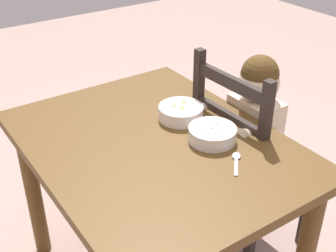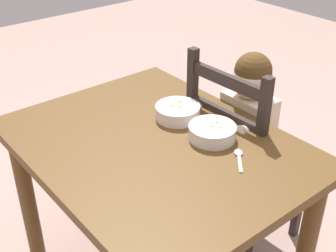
{
  "view_description": "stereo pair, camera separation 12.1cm",
  "coord_description": "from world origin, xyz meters",
  "px_view_note": "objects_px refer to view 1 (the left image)",
  "views": [
    {
      "loc": [
        1.18,
        -0.75,
        1.64
      ],
      "look_at": [
        0.01,
        0.05,
        0.8
      ],
      "focal_mm": 48.04,
      "sensor_mm": 36.0,
      "label": 1
    },
    {
      "loc": [
        1.11,
        -0.85,
        1.64
      ],
      "look_at": [
        0.01,
        0.05,
        0.8
      ],
      "focal_mm": 48.04,
      "sensor_mm": 36.0,
      "label": 2
    }
  ],
  "objects_px": {
    "dining_table": "(155,168)",
    "dining_chair": "(247,163)",
    "child_figure": "(249,130)",
    "bowl_of_peas": "(212,134)",
    "bowl_of_carrots": "(181,112)",
    "spoon": "(236,159)"
  },
  "relations": [
    {
      "from": "dining_chair",
      "to": "spoon",
      "type": "xyz_separation_m",
      "value": [
        0.25,
        -0.31,
        0.28
      ]
    },
    {
      "from": "dining_chair",
      "to": "child_figure",
      "type": "distance_m",
      "value": 0.17
    },
    {
      "from": "dining_table",
      "to": "bowl_of_peas",
      "type": "height_order",
      "value": "bowl_of_peas"
    },
    {
      "from": "child_figure",
      "to": "bowl_of_peas",
      "type": "xyz_separation_m",
      "value": [
        0.1,
        -0.29,
        0.13
      ]
    },
    {
      "from": "dining_table",
      "to": "dining_chair",
      "type": "bearing_deg",
      "value": 88.12
    },
    {
      "from": "dining_table",
      "to": "dining_chair",
      "type": "height_order",
      "value": "dining_chair"
    },
    {
      "from": "bowl_of_peas",
      "to": "spoon",
      "type": "relative_size",
      "value": 1.54
    },
    {
      "from": "bowl_of_carrots",
      "to": "dining_table",
      "type": "bearing_deg",
      "value": -64.36
    },
    {
      "from": "dining_table",
      "to": "bowl_of_peas",
      "type": "bearing_deg",
      "value": 57.59
    },
    {
      "from": "dining_chair",
      "to": "bowl_of_carrots",
      "type": "bearing_deg",
      "value": -108.76
    },
    {
      "from": "child_figure",
      "to": "bowl_of_carrots",
      "type": "relative_size",
      "value": 5.47
    },
    {
      "from": "child_figure",
      "to": "bowl_of_carrots",
      "type": "height_order",
      "value": "child_figure"
    },
    {
      "from": "child_figure",
      "to": "dining_chair",
      "type": "bearing_deg",
      "value": 74.06
    },
    {
      "from": "dining_chair",
      "to": "bowl_of_carrots",
      "type": "height_order",
      "value": "dining_chair"
    },
    {
      "from": "dining_chair",
      "to": "child_figure",
      "type": "relative_size",
      "value": 1.01
    },
    {
      "from": "bowl_of_peas",
      "to": "child_figure",
      "type": "bearing_deg",
      "value": 108.82
    },
    {
      "from": "child_figure",
      "to": "spoon",
      "type": "height_order",
      "value": "child_figure"
    },
    {
      "from": "dining_chair",
      "to": "bowl_of_carrots",
      "type": "xyz_separation_m",
      "value": [
        -0.1,
        -0.3,
        0.31
      ]
    },
    {
      "from": "dining_chair",
      "to": "spoon",
      "type": "relative_size",
      "value": 8.56
    },
    {
      "from": "child_figure",
      "to": "spoon",
      "type": "distance_m",
      "value": 0.41
    },
    {
      "from": "bowl_of_peas",
      "to": "dining_chair",
      "type": "bearing_deg",
      "value": 108.13
    },
    {
      "from": "dining_table",
      "to": "child_figure",
      "type": "bearing_deg",
      "value": 88.32
    }
  ]
}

